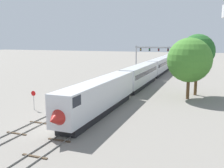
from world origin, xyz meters
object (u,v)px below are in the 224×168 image
object	(u,v)px
stop_sign	(34,98)
trackside_tree_mid	(189,60)
passenger_train	(152,69)
trackside_tree_left	(197,51)
signal_gantry	(154,53)

from	to	relation	value
stop_sign	trackside_tree_mid	xyz separation A→B (m)	(20.82, 15.63, 4.98)
passenger_train	trackside_tree_left	world-z (taller)	trackside_tree_left
stop_sign	trackside_tree_left	size ratio (longest dim) A/B	0.25
passenger_train	trackside_tree_left	size ratio (longest dim) A/B	8.02
signal_gantry	passenger_train	bearing A→B (deg)	-80.15
passenger_train	stop_sign	xyz separation A→B (m)	(-10.00, -36.48, -0.73)
stop_sign	trackside_tree_left	distance (m)	30.02
signal_gantry	stop_sign	distance (m)	50.24
signal_gantry	trackside_tree_left	world-z (taller)	trackside_tree_left
stop_sign	signal_gantry	bearing A→B (deg)	81.09
signal_gantry	stop_sign	xyz separation A→B (m)	(-7.75, -49.44, -4.42)
passenger_train	signal_gantry	distance (m)	13.66
passenger_train	trackside_tree_mid	xyz separation A→B (m)	(10.82, -20.85, 4.25)
stop_sign	trackside_tree_left	bearing A→B (deg)	41.71
passenger_train	trackside_tree_mid	distance (m)	23.88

